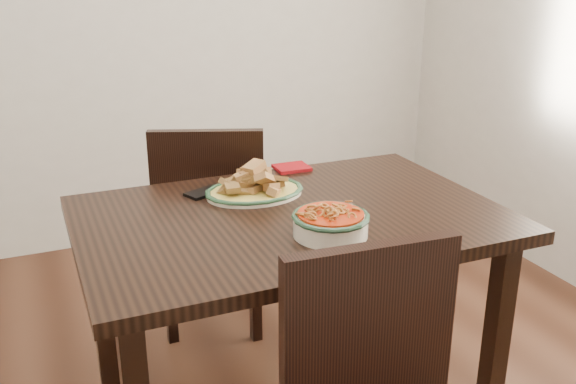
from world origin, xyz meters
name	(u,v)px	position (x,y,z in m)	size (l,w,h in m)	color
dining_table	(291,241)	(0.13, 0.03, 0.66)	(1.26, 0.84, 0.75)	black
chair_far	(211,219)	(0.06, 0.67, 0.50)	(0.54, 0.54, 0.89)	black
fish_plate	(254,182)	(0.08, 0.22, 0.79)	(0.32, 0.25, 0.11)	#ECE2C7
noodle_bowl	(331,221)	(0.17, -0.16, 0.79)	(0.22, 0.22, 0.08)	beige
smartphone	(205,192)	(-0.06, 0.30, 0.76)	(0.13, 0.07, 0.01)	black
napkin	(292,168)	(0.30, 0.43, 0.76)	(0.12, 0.10, 0.01)	maroon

